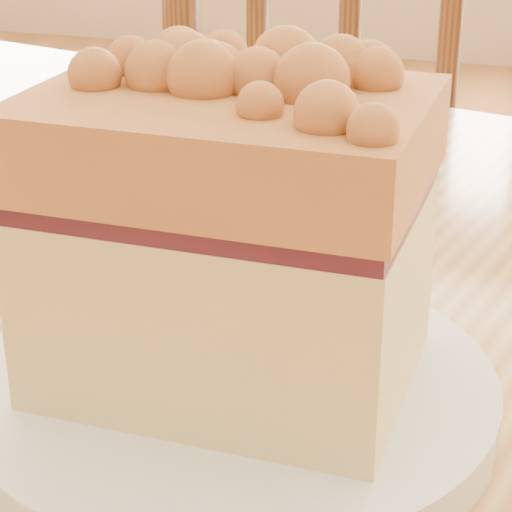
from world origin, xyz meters
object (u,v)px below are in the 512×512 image
Objects in this scene: plate at (232,393)px; cake_slice at (228,223)px; cafe_chair_main at (385,264)px; cafe_table_main at (162,504)px.

cake_slice is (-0.00, 0.00, 0.07)m from plate.
cake_slice is (0.07, -0.73, 0.35)m from cafe_chair_main.
cake_slice is at bearing 155.50° from plate.
plate is 1.38× the size of cake_slice.
cafe_table_main is at bearing 98.29° from cafe_chair_main.
cake_slice reaches higher than plate.
cafe_table_main is at bearing 137.16° from cake_slice.
cake_slice is at bearing 102.42° from cafe_chair_main.
plate reaches higher than cafe_table_main.
cafe_chair_main is at bearing 96.24° from cake_slice.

